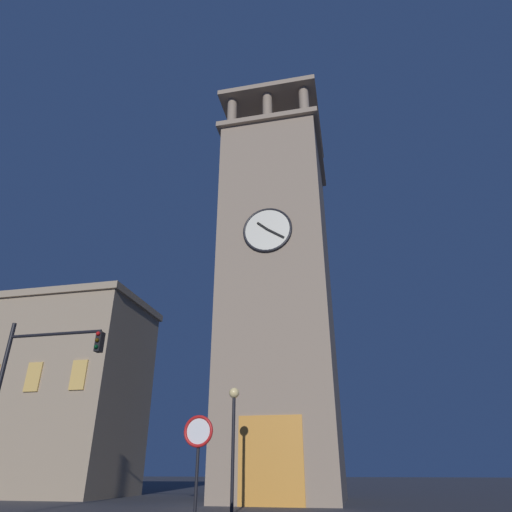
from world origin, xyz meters
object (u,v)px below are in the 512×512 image
clocktower (280,292)px  traffic_signal_near (27,382)px  adjacent_wing_building (27,393)px  no_horn_sign (198,441)px  street_lamp (234,422)px

clocktower → traffic_signal_near: clocktower is taller
clocktower → adjacent_wing_building: 19.37m
clocktower → adjacent_wing_building: bearing=-3.4°
no_horn_sign → street_lamp: bearing=-81.9°
street_lamp → no_horn_sign: (-1.05, 7.43, -1.14)m
adjacent_wing_building → traffic_signal_near: (-10.78, 13.47, -1.95)m
street_lamp → clocktower: bearing=-96.0°
clocktower → adjacent_wing_building: clocktower is taller
adjacent_wing_building → no_horn_sign: size_ratio=5.71×
traffic_signal_near → no_horn_sign: (-7.88, 3.10, -2.28)m
street_lamp → no_horn_sign: street_lamp is taller
clocktower → street_lamp: size_ratio=6.35×
street_lamp → adjacent_wing_building: bearing=-27.4°
street_lamp → traffic_signal_near: bearing=32.4°
adjacent_wing_building → traffic_signal_near: 17.36m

